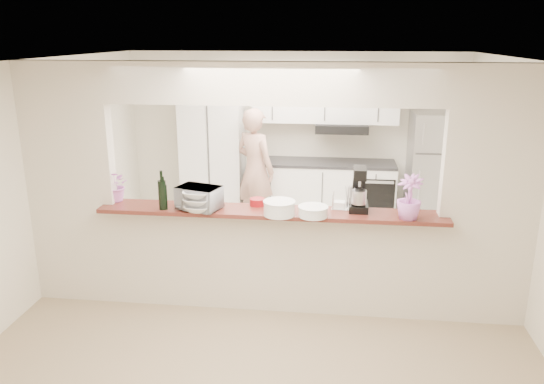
% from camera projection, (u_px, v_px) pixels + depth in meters
% --- Properties ---
extents(floor, '(6.00, 6.00, 0.00)m').
position_uv_depth(floor, '(271.00, 307.00, 5.53)').
color(floor, tan).
rests_on(floor, ground).
extents(tile_overlay, '(5.00, 2.90, 0.01)m').
position_uv_depth(tile_overlay, '(285.00, 249.00, 7.01)').
color(tile_overlay, silver).
rests_on(tile_overlay, floor).
extents(partition, '(5.00, 0.15, 2.50)m').
position_uv_depth(partition, '(271.00, 170.00, 5.11)').
color(partition, beige).
rests_on(partition, floor).
extents(bar_counter, '(3.40, 0.38, 1.09)m').
position_uv_depth(bar_counter, '(271.00, 257.00, 5.36)').
color(bar_counter, beige).
rests_on(bar_counter, floor).
extents(kitchen_cabinets, '(3.15, 0.62, 2.25)m').
position_uv_depth(kitchen_cabinets, '(280.00, 158.00, 7.87)').
color(kitchen_cabinets, white).
rests_on(kitchen_cabinets, floor).
extents(refrigerator, '(0.75, 0.70, 1.70)m').
position_uv_depth(refrigerator, '(435.00, 172.00, 7.58)').
color(refrigerator, '#AEAEB3').
rests_on(refrigerator, floor).
extents(flower_left, '(0.38, 0.36, 0.34)m').
position_uv_depth(flower_left, '(116.00, 185.00, 5.40)').
color(flower_left, '#E579DB').
rests_on(flower_left, bar_counter).
extents(wine_bottle_a, '(0.08, 0.08, 0.39)m').
position_uv_depth(wine_bottle_a, '(162.00, 194.00, 5.15)').
color(wine_bottle_a, black).
rests_on(wine_bottle_a, bar_counter).
extents(wine_bottle_b, '(0.07, 0.07, 0.33)m').
position_uv_depth(wine_bottle_b, '(164.00, 197.00, 5.16)').
color(wine_bottle_b, black).
rests_on(wine_bottle_b, bar_counter).
extents(toaster_oven, '(0.47, 0.39, 0.23)m').
position_uv_depth(toaster_oven, '(199.00, 198.00, 5.17)').
color(toaster_oven, '#BCBCC1').
rests_on(toaster_oven, bar_counter).
extents(serving_bowls, '(0.31, 0.31, 0.21)m').
position_uv_depth(serving_bowls, '(198.00, 201.00, 5.11)').
color(serving_bowls, white).
rests_on(serving_bowls, bar_counter).
extents(plate_stack_a, '(0.31, 0.31, 0.14)m').
position_uv_depth(plate_stack_a, '(279.00, 208.00, 5.01)').
color(plate_stack_a, white).
rests_on(plate_stack_a, bar_counter).
extents(plate_stack_b, '(0.28, 0.28, 0.10)m').
position_uv_depth(plate_stack_b, '(313.00, 211.00, 4.98)').
color(plate_stack_b, white).
rests_on(plate_stack_b, bar_counter).
extents(red_bowl, '(0.15, 0.15, 0.07)m').
position_uv_depth(red_bowl, '(257.00, 202.00, 5.30)').
color(red_bowl, maroon).
rests_on(red_bowl, bar_counter).
extents(tan_bowl, '(0.17, 0.17, 0.08)m').
position_uv_depth(tan_bowl, '(276.00, 206.00, 5.17)').
color(tan_bowl, beige).
rests_on(tan_bowl, bar_counter).
extents(utensil_caddy, '(0.26, 0.17, 0.24)m').
position_uv_depth(utensil_caddy, '(345.00, 200.00, 5.16)').
color(utensil_caddy, silver).
rests_on(utensil_caddy, bar_counter).
extents(stand_mixer, '(0.19, 0.30, 0.43)m').
position_uv_depth(stand_mixer, '(359.00, 191.00, 5.13)').
color(stand_mixer, black).
rests_on(stand_mixer, bar_counter).
extents(flower_right, '(0.31, 0.31, 0.42)m').
position_uv_depth(flower_right, '(409.00, 197.00, 4.87)').
color(flower_right, '#AD67BF').
rests_on(flower_right, bar_counter).
extents(person, '(0.77, 0.70, 1.76)m').
position_uv_depth(person, '(255.00, 170.00, 7.53)').
color(person, tan).
rests_on(person, floor).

